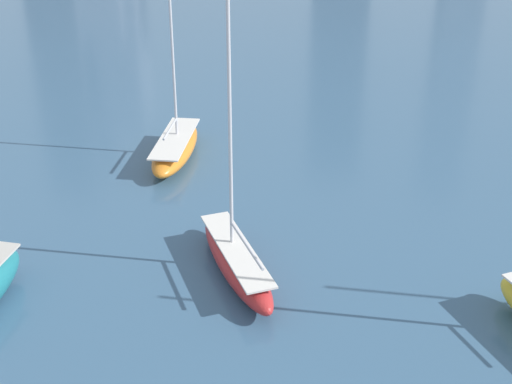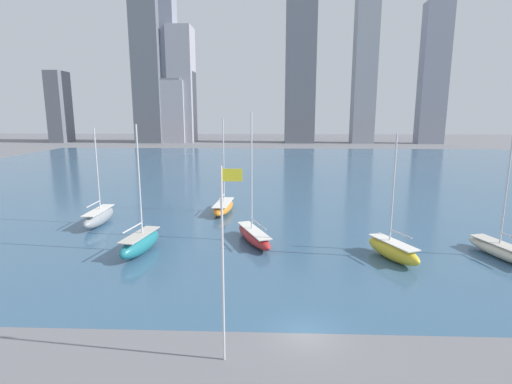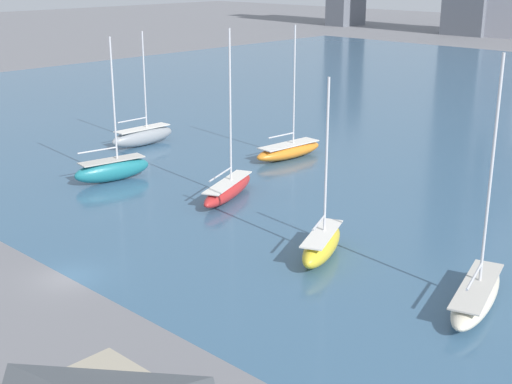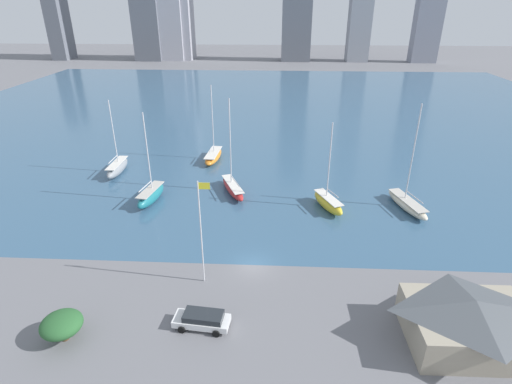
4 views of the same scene
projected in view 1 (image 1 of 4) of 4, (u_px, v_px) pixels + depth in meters
The scene contains 3 objects.
harbor_water at pixel (306, 25), 81.29m from camera, with size 180.00×140.00×0.00m.
sailboat_orange at pixel (175, 147), 48.18m from camera, with size 3.09×9.04×13.85m.
sailboat_red at pixel (236, 259), 35.60m from camera, with size 5.24×9.26×14.69m.
Camera 1 is at (-1.97, -11.20, 20.18)m, focal length 50.00 mm.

